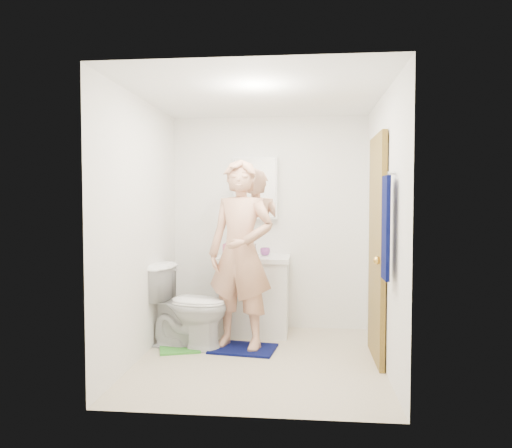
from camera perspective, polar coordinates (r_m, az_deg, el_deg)
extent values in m
cube|color=beige|center=(4.73, 0.38, -15.40)|extent=(2.20, 2.40, 0.02)
cube|color=white|center=(4.59, 0.39, 14.67)|extent=(2.20, 2.40, 0.02)
cube|color=white|center=(5.70, 1.51, 0.12)|extent=(2.20, 0.02, 2.40)
cube|color=white|center=(3.30, -1.57, -1.84)|extent=(2.20, 0.02, 2.40)
cube|color=white|center=(4.73, -13.13, -0.50)|extent=(0.02, 2.40, 2.40)
cube|color=white|center=(4.53, 14.49, -0.66)|extent=(0.02, 2.40, 2.40)
cube|color=white|center=(5.52, -0.30, -8.34)|extent=(0.75, 0.55, 0.80)
cube|color=white|center=(5.45, -0.30, -3.95)|extent=(0.79, 0.59, 0.05)
cylinder|color=white|center=(5.45, -0.30, -3.80)|extent=(0.40, 0.40, 0.03)
cylinder|color=silver|center=(5.62, -0.11, -2.88)|extent=(0.03, 0.03, 0.12)
cube|color=white|center=(5.64, -0.06, 4.16)|extent=(0.50, 0.12, 0.70)
cube|color=white|center=(5.58, -0.13, 4.17)|extent=(0.46, 0.01, 0.66)
cube|color=olive|center=(4.69, 13.64, -2.68)|extent=(0.05, 0.80, 2.05)
sphere|color=gold|center=(4.37, 13.69, -4.06)|extent=(0.07, 0.07, 0.07)
cube|color=#070C42|center=(3.96, 14.62, -0.43)|extent=(0.03, 0.24, 0.80)
cylinder|color=silver|center=(3.96, 15.27, 5.65)|extent=(0.06, 0.02, 0.02)
imported|color=white|center=(5.06, -7.81, -9.24)|extent=(0.89, 0.63, 0.83)
cube|color=#070C42|center=(5.02, -1.46, -14.06)|extent=(0.67, 0.52, 0.02)
cube|color=green|center=(5.07, -8.71, -13.93)|extent=(0.46, 0.43, 0.02)
imported|color=#C85D80|center=(5.42, -3.28, -2.65)|extent=(0.10, 0.10, 0.20)
imported|color=#924496|center=(5.49, 1.05, -3.19)|extent=(0.11, 0.11, 0.09)
imported|color=tan|center=(4.87, -1.76, -3.42)|extent=(0.76, 0.61, 1.83)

